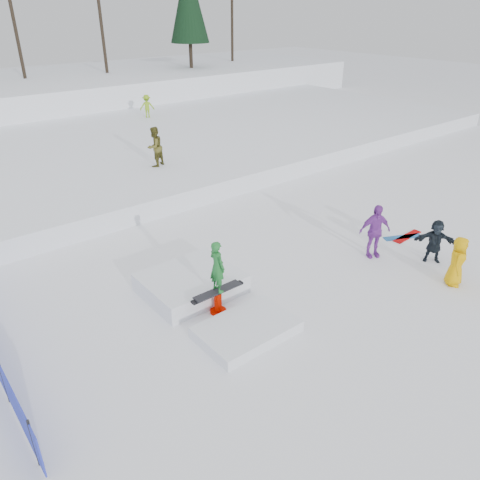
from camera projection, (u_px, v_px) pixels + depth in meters
ground at (272, 307)px, 12.69m from camera, size 120.00×120.00×0.00m
snow_midrise at (59, 157)px, 23.64m from camera, size 50.00×18.00×0.80m
treeline at (67, 2)px, 32.43m from camera, size 40.24×4.22×10.50m
walker_olive at (155, 147)px, 20.72m from camera, size 1.04×0.94×1.76m
walker_ygreen at (147, 106)px, 29.73m from camera, size 1.05×0.87×1.41m
spectator_purple at (375, 231)px, 14.88m from camera, size 1.13×0.86×1.79m
spectator_yellow at (457, 261)px, 13.41m from camera, size 0.88×0.76×1.51m
spectator_dark at (435, 241)px, 14.66m from camera, size 1.15×1.28×1.41m
loose_board_red at (407, 236)px, 16.51m from camera, size 1.41×0.34×0.03m
loose_board_teal at (403, 237)px, 16.45m from camera, size 1.39×0.85×0.03m
jib_rail_feature at (206, 293)px, 12.76m from camera, size 2.60×4.40×2.11m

